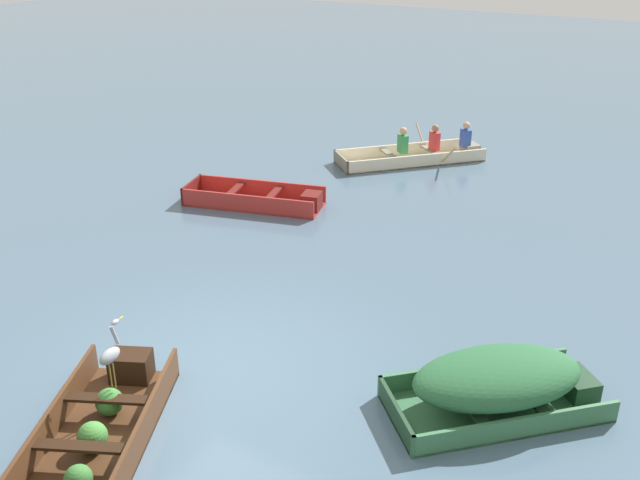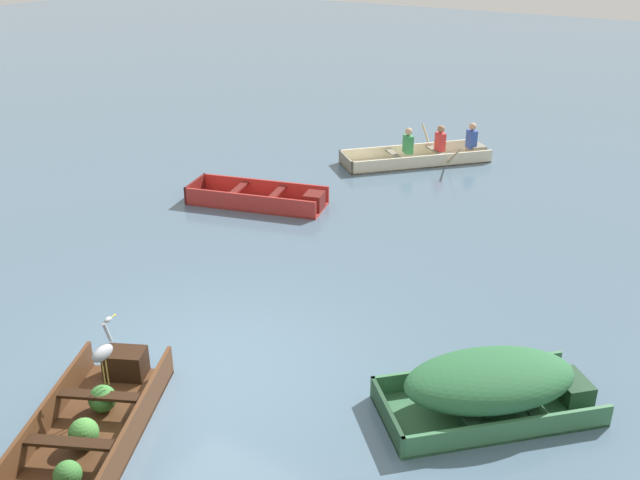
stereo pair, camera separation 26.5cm
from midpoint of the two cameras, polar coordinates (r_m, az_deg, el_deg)
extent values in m
plane|color=slate|center=(9.69, -7.62, -10.48)|extent=(80.00, 80.00, 0.00)
cube|color=#4C2D19|center=(8.91, -17.05, -14.92)|extent=(2.25, 3.02, 0.04)
cube|color=#4C2D19|center=(9.01, -20.48, -13.49)|extent=(1.27, 2.54, 0.41)
cube|color=#4C2D19|center=(8.62, -13.75, -14.45)|extent=(1.27, 2.54, 0.41)
cube|color=black|center=(9.69, -14.52, -9.53)|extent=(0.62, 0.55, 0.37)
cube|color=black|center=(9.04, -16.28, -11.87)|extent=(1.00, 0.60, 0.04)
cube|color=black|center=(8.44, -18.37, -15.15)|extent=(1.00, 0.60, 0.04)
sphere|color=#387533|center=(9.16, -16.21, -12.10)|extent=(0.34, 0.34, 0.34)
sphere|color=#428438|center=(8.69, -17.53, -14.51)|extent=(0.34, 0.34, 0.34)
sphere|color=#387533|center=(8.24, -18.64, -17.37)|extent=(0.30, 0.30, 0.30)
cube|color=#AD2D28|center=(15.05, -4.55, 2.96)|extent=(3.03, 1.69, 0.04)
cube|color=#AD2D28|center=(15.39, -3.96, 4.15)|extent=(2.79, 0.81, 0.38)
cube|color=#AD2D28|center=(14.59, -5.21, 2.94)|extent=(2.79, 0.81, 0.38)
cube|color=maroon|center=(15.53, -9.45, 4.06)|extent=(0.30, 0.95, 0.38)
cube|color=maroon|center=(14.60, 0.05, 3.13)|extent=(0.46, 0.52, 0.34)
cube|color=maroon|center=(14.81, -3.02, 3.74)|extent=(0.38, 0.88, 0.04)
cube|color=maroon|center=(15.11, -6.11, 4.05)|extent=(0.38, 0.88, 0.04)
cube|color=#387047|center=(9.21, 13.99, -13.05)|extent=(2.70, 2.69, 0.04)
cube|color=#387047|center=(9.55, 12.56, -10.42)|extent=(1.89, 1.88, 0.30)
cube|color=#387047|center=(8.74, 15.76, -14.54)|extent=(1.89, 1.88, 0.30)
cube|color=#1E3D27|center=(8.70, 6.26, -13.83)|extent=(0.88, 0.89, 0.30)
cube|color=#1E3D27|center=(9.63, 20.21, -11.03)|extent=(0.64, 0.64, 0.27)
cube|color=#1E3D27|center=(9.25, 16.34, -11.57)|extent=(0.89, 0.90, 0.04)
cube|color=#1E3D27|center=(8.94, 11.82, -12.46)|extent=(0.89, 0.90, 0.04)
ellipsoid|color=#286038|center=(8.95, 14.28, -10.77)|extent=(2.33, 2.32, 0.55)
cube|color=beige|center=(17.78, 8.04, 6.22)|extent=(3.20, 3.36, 0.04)
cube|color=beige|center=(18.16, 7.47, 7.11)|extent=(2.49, 2.70, 0.32)
cube|color=beige|center=(17.32, 8.69, 6.16)|extent=(2.49, 2.70, 0.32)
cube|color=gray|center=(17.13, 2.53, 6.22)|extent=(0.79, 0.73, 0.32)
cube|color=gray|center=(18.42, 12.78, 7.01)|extent=(0.58, 0.58, 0.29)
cube|color=gray|center=(17.93, 9.69, 7.00)|extent=(0.79, 0.74, 0.04)
cube|color=gray|center=(17.51, 6.44, 6.78)|extent=(0.79, 0.74, 0.04)
cube|color=#338C4C|center=(17.56, 7.49, 7.59)|extent=(0.33, 0.32, 0.44)
sphere|color=tan|center=(17.48, 7.55, 8.60)|extent=(0.18, 0.18, 0.18)
cube|color=red|center=(17.90, 10.01, 7.75)|extent=(0.33, 0.32, 0.44)
sphere|color=#9E7051|center=(17.81, 10.09, 8.74)|extent=(0.18, 0.18, 0.18)
cube|color=#2D4CA5|center=(18.27, 12.44, 7.89)|extent=(0.33, 0.32, 0.44)
sphere|color=tan|center=(18.18, 12.53, 8.85)|extent=(0.18, 0.18, 0.18)
cylinder|color=tan|center=(18.63, 8.95, 8.14)|extent=(0.50, 0.47, 0.55)
cylinder|color=tan|center=(17.24, 11.11, 6.63)|extent=(0.50, 0.47, 0.55)
cylinder|color=olive|center=(8.96, -16.13, -10.06)|extent=(0.02, 0.02, 0.35)
cylinder|color=olive|center=(8.92, -15.84, -10.17)|extent=(0.02, 0.02, 0.35)
ellipsoid|color=#93999E|center=(8.80, -16.18, -8.69)|extent=(0.17, 0.33, 0.18)
cylinder|color=#93999E|center=(8.75, -15.83, -7.11)|extent=(0.05, 0.12, 0.28)
ellipsoid|color=#93999E|center=(8.70, -15.76, -6.15)|extent=(0.07, 0.11, 0.06)
cone|color=gold|center=(8.75, -15.42, -5.92)|extent=(0.03, 0.10, 0.02)
camera|label=1|loc=(0.13, -89.39, 0.28)|focal=40.00mm
camera|label=2|loc=(0.13, 90.61, -0.28)|focal=40.00mm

